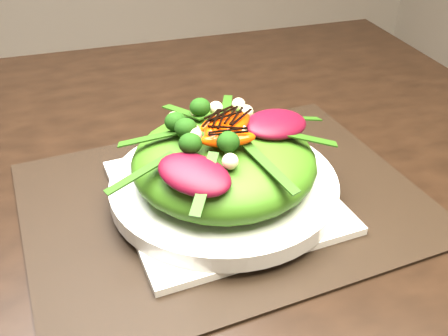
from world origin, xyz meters
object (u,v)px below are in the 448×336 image
object	(u,v)px
plate_base	(224,195)
salad_bowl	(224,186)
lettuce_mound	(224,162)
orange_segment	(198,119)
placemat	(224,200)

from	to	relation	value
plate_base	salad_bowl	size ratio (longest dim) A/B	0.90
lettuce_mound	orange_segment	size ratio (longest dim) A/B	3.60
plate_base	lettuce_mound	xyz separation A→B (m)	(0.00, 0.00, 0.05)
plate_base	salad_bowl	world-z (taller)	salad_bowl
placemat	orange_segment	distance (m)	0.10
placemat	plate_base	bearing A→B (deg)	0.00
placemat	plate_base	size ratio (longest dim) A/B	1.92
placemat	lettuce_mound	distance (m)	0.05
placemat	lettuce_mound	bearing A→B (deg)	0.00
orange_segment	salad_bowl	bearing A→B (deg)	-59.07
placemat	salad_bowl	world-z (taller)	salad_bowl
placemat	lettuce_mound	world-z (taller)	lettuce_mound
salad_bowl	orange_segment	world-z (taller)	orange_segment
salad_bowl	lettuce_mound	xyz separation A→B (m)	(0.00, -0.00, 0.03)
placemat	salad_bowl	bearing A→B (deg)	14.04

